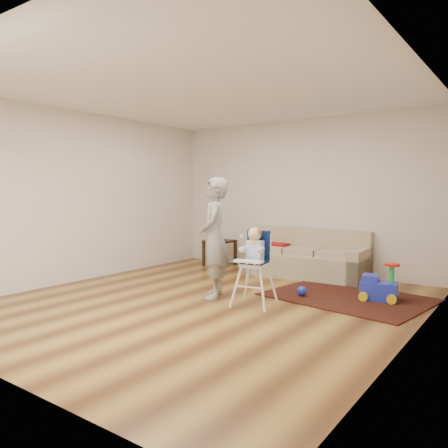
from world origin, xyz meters
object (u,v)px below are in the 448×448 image
Objects in this scene: sofa at (305,254)px; high_chair at (255,268)px; adult at (214,238)px; side_table at (220,253)px; ride_on_toy at (379,281)px; toy_ball at (302,291)px.

high_chair is (0.27, -2.06, 0.09)m from sofa.
high_chair is at bearing 54.67° from adult.
ride_on_toy is (3.30, -0.96, 0.02)m from side_table.
ride_on_toy reaches higher than side_table.
toy_ball is at bearing -68.54° from sofa.
sofa is 1.26× the size of adult.
ride_on_toy is 1.02m from toy_ball.
ride_on_toy reaches higher than toy_ball.
sofa is at bearing 87.97° from high_chair.
sofa reaches higher than toy_ball.
adult is (-0.98, -0.69, 0.73)m from toy_ball.
high_chair is 0.61× the size of adult.
adult is at bearing -55.46° from side_table.
side_table is at bearing 154.00° from ride_on_toy.
toy_ball is at bearing 57.80° from high_chair.
toy_ball is at bearing -166.22° from ride_on_toy.
side_table is 0.30× the size of adult.
adult is (-0.40, -2.02, 0.42)m from sofa.
sofa is 1.76m from ride_on_toy.
sofa is 1.48m from toy_ball.
adult is at bearing -103.27° from sofa.
toy_ball is at bearing 93.59° from adult.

